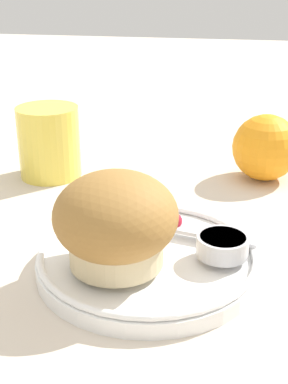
# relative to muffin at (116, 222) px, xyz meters

# --- Properties ---
(ground_plane) EXTENTS (3.00, 3.00, 0.00)m
(ground_plane) POSITION_rel_muffin_xyz_m (0.02, 0.04, -0.06)
(ground_plane) COLOR beige
(plate) EXTENTS (0.20, 0.20, 0.02)m
(plate) POSITION_rel_muffin_xyz_m (0.03, 0.03, -0.05)
(plate) COLOR white
(plate) RESTS_ON ground_plane
(muffin) EXTENTS (0.10, 0.10, 0.08)m
(muffin) POSITION_rel_muffin_xyz_m (0.00, 0.00, 0.00)
(muffin) COLOR beige
(muffin) RESTS_ON plate
(cream_ramekin) EXTENTS (0.04, 0.04, 0.02)m
(cream_ramekin) POSITION_rel_muffin_xyz_m (0.09, 0.03, -0.03)
(cream_ramekin) COLOR silver
(cream_ramekin) RESTS_ON plate
(berry_pair) EXTENTS (0.03, 0.01, 0.01)m
(berry_pair) POSITION_rel_muffin_xyz_m (0.03, 0.07, -0.03)
(berry_pair) COLOR #B7192D
(berry_pair) RESTS_ON plate
(butter_knife) EXTENTS (0.16, 0.05, 0.00)m
(butter_knife) POSITION_rel_muffin_xyz_m (0.04, 0.07, -0.04)
(butter_knife) COLOR silver
(butter_knife) RESTS_ON plate
(orange_fruit) EXTENTS (0.08, 0.08, 0.08)m
(orange_fruit) POSITION_rel_muffin_xyz_m (0.13, 0.26, -0.02)
(orange_fruit) COLOR orange
(orange_fruit) RESTS_ON ground_plane
(juice_glass) EXTENTS (0.08, 0.08, 0.09)m
(juice_glass) POSITION_rel_muffin_xyz_m (-0.14, 0.23, -0.01)
(juice_glass) COLOR #EAD14C
(juice_glass) RESTS_ON ground_plane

